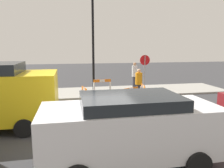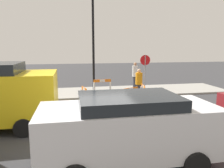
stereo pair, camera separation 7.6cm
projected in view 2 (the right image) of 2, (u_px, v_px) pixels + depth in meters
name	position (u px, v px, depth m)	size (l,w,h in m)	color
ground_plane	(97.00, 130.00, 7.58)	(60.00, 60.00, 0.00)	#38383A
sidewalk_slab	(85.00, 93.00, 13.45)	(18.00, 3.13, 0.10)	#9E9B93
streetlamp_post	(93.00, 23.00, 11.88)	(0.44, 0.44, 6.40)	black
stop_sign	(145.00, 68.00, 12.88)	(0.60, 0.06, 2.26)	gray
barricade_0	(143.00, 94.00, 10.70)	(0.29, 0.96, 1.01)	white
barricade_1	(102.00, 89.00, 11.79)	(0.96, 0.21, 1.11)	white
barricade_2	(84.00, 97.00, 10.05)	(0.29, 0.78, 1.01)	white
barricade_3	(130.00, 100.00, 9.25)	(0.78, 0.48, 1.15)	white
traffic_cone_0	(89.00, 108.00, 9.22)	(0.30, 0.30, 0.57)	black
traffic_cone_1	(94.00, 97.00, 10.97)	(0.30, 0.30, 0.74)	black
traffic_cone_2	(147.00, 105.00, 9.97)	(0.30, 0.30, 0.48)	black
traffic_cone_3	(113.00, 110.00, 9.07)	(0.30, 0.30, 0.48)	black
person_worker	(139.00, 83.00, 12.07)	(0.53, 0.53, 1.65)	#33333D
person_pedestrian	(135.00, 75.00, 14.03)	(0.45, 0.45, 1.75)	#33333D
parked_car_1	(129.00, 126.00, 5.23)	(4.21, 1.87, 1.73)	silver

